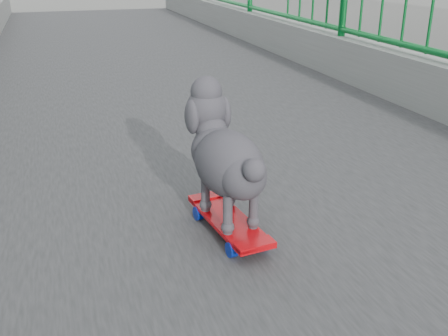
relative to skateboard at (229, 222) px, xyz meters
name	(u,v)px	position (x,y,z in m)	size (l,w,h in m)	color
skateboard	(229,222)	(0.00, 0.00, 0.00)	(0.18, 0.44, 0.06)	red
poodle	(225,155)	(0.00, 0.03, 0.23)	(0.24, 0.49, 0.41)	#2F2C32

